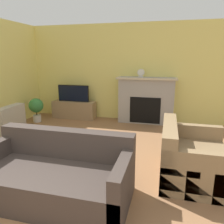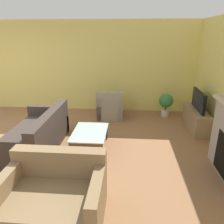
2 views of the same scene
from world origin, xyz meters
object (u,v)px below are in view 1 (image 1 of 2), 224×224
at_px(potted_plant, 36,107).
at_px(couch_loveseat, 191,159).
at_px(coffee_table, 81,140).
at_px(mantel_clock, 141,73).
at_px(couch_sectional, 56,176).
at_px(armchair_by_window, 2,130).
at_px(tv, 73,93).

bearing_deg(potted_plant, couch_loveseat, -27.06).
bearing_deg(coffee_table, mantel_clock, 74.36).
xyz_separation_m(couch_sectional, mantel_clock, (0.61, 3.69, 1.09)).
height_order(couch_sectional, armchair_by_window, same).
bearing_deg(potted_plant, mantel_clock, 13.94).
xyz_separation_m(couch_loveseat, potted_plant, (-3.96, 2.02, 0.13)).
relative_size(armchair_by_window, potted_plant, 1.22).
height_order(tv, coffee_table, tv).
distance_m(tv, couch_loveseat, 4.11).
height_order(couch_sectional, mantel_clock, mantel_clock).
bearing_deg(potted_plant, coffee_table, -41.66).
relative_size(tv, armchair_by_window, 1.16).
bearing_deg(couch_sectional, armchair_by_window, 145.44).
bearing_deg(potted_plant, tv, 36.32).
xyz_separation_m(tv, coffee_table, (1.24, -2.51, -0.40)).
height_order(armchair_by_window, coffee_table, armchair_by_window).
relative_size(coffee_table, potted_plant, 1.49).
bearing_deg(armchair_by_window, couch_sectional, 53.49).
bearing_deg(couch_loveseat, potted_plant, 62.94).
xyz_separation_m(couch_loveseat, coffee_table, (-1.85, 0.15, 0.07)).
bearing_deg(mantel_clock, armchair_by_window, -138.37).
bearing_deg(couch_sectional, tv, 110.55).
bearing_deg(couch_sectional, coffee_table, 95.83).
bearing_deg(coffee_table, tv, 116.36).
relative_size(tv, couch_loveseat, 0.73).
height_order(potted_plant, mantel_clock, mantel_clock).
bearing_deg(armchair_by_window, couch_loveseat, 81.78).
distance_m(coffee_table, potted_plant, 2.82).
bearing_deg(armchair_by_window, tv, 162.21).
bearing_deg(couch_loveseat, armchair_by_window, 83.72).
relative_size(couch_sectional, potted_plant, 2.88).
relative_size(couch_sectional, mantel_clock, 8.77).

